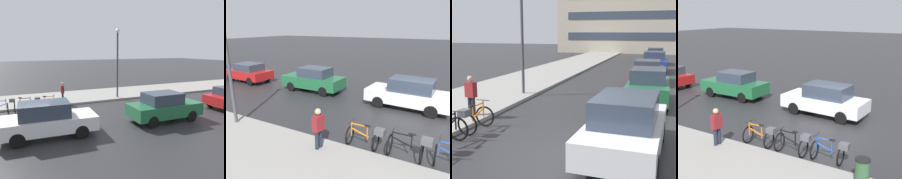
# 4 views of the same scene
# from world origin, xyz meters

# --- Properties ---
(ground_plane) EXTENTS (140.00, 140.00, 0.00)m
(ground_plane) POSITION_xyz_m (0.00, 0.00, 0.00)
(ground_plane) COLOR #28282B
(bicycle_nearest) EXTENTS (0.74, 1.35, 0.98)m
(bicycle_nearest) POSITION_xyz_m (-3.09, -1.68, 0.48)
(bicycle_nearest) COLOR black
(bicycle_nearest) RESTS_ON ground
(bicycle_second) EXTENTS (0.75, 1.38, 0.98)m
(bicycle_second) POSITION_xyz_m (-3.22, -0.24, 0.50)
(bicycle_second) COLOR black
(bicycle_second) RESTS_ON ground
(bicycle_third) EXTENTS (0.73, 1.36, 0.96)m
(bicycle_third) POSITION_xyz_m (-3.23, 1.29, 0.49)
(bicycle_third) COLOR black
(bicycle_third) RESTS_ON ground
(car_white) EXTENTS (2.01, 4.45, 1.65)m
(car_white) POSITION_xyz_m (1.72, 0.82, 0.82)
(car_white) COLOR silver
(car_white) RESTS_ON ground
(car_green) EXTENTS (1.80, 4.18, 1.64)m
(car_green) POSITION_xyz_m (1.96, 7.20, 0.82)
(car_green) COLOR #1E6038
(car_green) RESTS_ON ground
(pedestrian) EXTENTS (0.43, 0.29, 1.64)m
(pedestrian) POSITION_xyz_m (-4.25, 2.68, 0.92)
(pedestrian) COLOR #1E2333
(pedestrian) RESTS_ON ground
(trash_bin) EXTENTS (0.47, 0.47, 0.96)m
(trash_bin) POSITION_xyz_m (-4.07, -3.14, 0.48)
(trash_bin) COLOR #2D5133
(trash_bin) RESTS_ON ground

